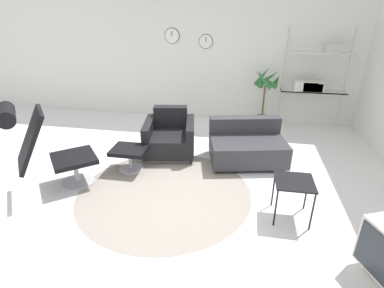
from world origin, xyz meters
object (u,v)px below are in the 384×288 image
lounge_chair (41,142)px  side_table (294,185)px  ottoman (130,153)px  potted_plant (265,97)px  shelf_unit (314,79)px  armchair_red (170,138)px  couch_low (247,146)px

lounge_chair → side_table: 3.10m
ottoman → side_table: size_ratio=1.05×
potted_plant → shelf_unit: 0.95m
armchair_red → side_table: bearing=132.2°
lounge_chair → ottoman: bearing=90.0°
ottoman → potted_plant: bearing=47.1°
ottoman → shelf_unit: bearing=37.8°
lounge_chair → shelf_unit: bearing=88.5°
couch_low → side_table: bearing=99.1°
armchair_red → potted_plant: potted_plant is taller
lounge_chair → shelf_unit: shelf_unit is taller
side_table → ottoman: bearing=161.5°
ottoman → shelf_unit: 3.73m
lounge_chair → shelf_unit: size_ratio=0.63×
side_table → shelf_unit: 3.11m
lounge_chair → couch_low: size_ratio=0.95×
lounge_chair → side_table: size_ratio=2.50×
lounge_chair → armchair_red: 1.95m
ottoman → lounge_chair: bearing=-140.2°
ottoman → armchair_red: size_ratio=0.55×
potted_plant → shelf_unit: bearing=5.0°
lounge_chair → couch_low: lounge_chair is taller
ottoman → potted_plant: 2.98m
side_table → potted_plant: potted_plant is taller
ottoman → side_table: side_table is taller
lounge_chair → side_table: lounge_chair is taller
couch_low → potted_plant: potted_plant is taller
ottoman → couch_low: couch_low is taller
side_table → potted_plant: 2.92m
armchair_red → shelf_unit: shelf_unit is taller
lounge_chair → armchair_red: bearing=96.7°
ottoman → armchair_red: (0.45, 0.66, 0.00)m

